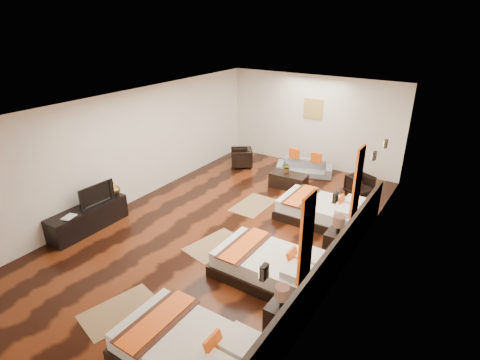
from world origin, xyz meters
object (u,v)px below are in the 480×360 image
Objects in this scene: bed_far at (322,210)px; sofa at (304,168)px; bed_near at (189,351)px; table_plant at (287,167)px; armchair_right at (360,185)px; nightstand_a at (281,315)px; book at (65,216)px; figurine at (113,188)px; nightstand_b at (337,241)px; tv_console at (88,218)px; tv at (95,194)px; bed_mid at (270,265)px; coffee_table at (288,181)px; armchair_left at (241,158)px.

bed_far is 2.72m from sofa.
bed_near is 6.26m from table_plant.
table_plant is at bearing 132.94° from armchair_right.
nightstand_a is 4.96m from book.
sofa is (2.72, 4.72, -0.47)m from figurine.
tv_console is (-4.95, -2.09, -0.02)m from nightstand_b.
book is at bearing 178.66° from tv.
tv_console is at bearing -90.00° from figurine.
bed_near is 2.26m from bed_mid.
tv_console is 5.21m from coffee_table.
sofa is at bearing 66.67° from armchair_left.
nightstand_a reaches higher than bed_near.
coffee_table is at bearing 140.03° from bed_far.
bed_far is at bearing -39.62° from table_plant.
book reaches higher than coffee_table.
book is (-4.95, -0.21, 0.28)m from nightstand_a.
sofa is 5.34× the size of table_plant.
bed_far is 5.28m from tv_console.
armchair_right is (4.50, 5.08, -0.00)m from tv_console.
armchair_right is at bearing 17.22° from table_plant.
bed_mid is at bearing 9.53° from tv_console.
nightstand_a is at bearing 1.46° from armchair_left.
bed_near is 3.72m from nightstand_b.
bed_far reaches higher than coffee_table.
nightstand_b is 4.07m from sofa.
armchair_left is at bearing 117.34° from bed_near.
tv reaches higher than nightstand_a.
coffee_table is (-2.22, 4.75, -0.08)m from nightstand_a.
bed_far is (-0.00, 4.76, -0.01)m from bed_near.
coffee_table is (2.72, 4.96, -0.36)m from book.
bed_far reaches higher than armchair_right.
bed_near reaches higher than armchair_left.
armchair_left is (-4.16, 5.35, 0.01)m from nightstand_a.
tv_console is (-4.19, -3.20, 0.02)m from bed_far.
bed_far reaches higher than book.
figurine reaches higher than bed_far.
armchair_left is (-4.16, 2.95, -0.00)m from nightstand_b.
armchair_left is at bearing 127.87° from nightstand_a.
bed_mid is 1.26m from nightstand_a.
nightstand_a is 5.35m from table_plant.
tv is (-4.89, -1.86, 0.50)m from nightstand_b.
armchair_right is at bearing 48.47° from tv_console.
nightstand_b is 5.37m from tv_console.
figurine is at bearing 159.52° from armchair_right.
armchair_right is at bearing -33.10° from sofa.
book is 5.67m from coffee_table.
sofa is at bearing 90.00° from coffee_table.
figurine is (-0.05, 0.54, -0.09)m from tv.
bed_mid is at bearing 90.01° from bed_near.
nightstand_b is at bearing 27.79° from book.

